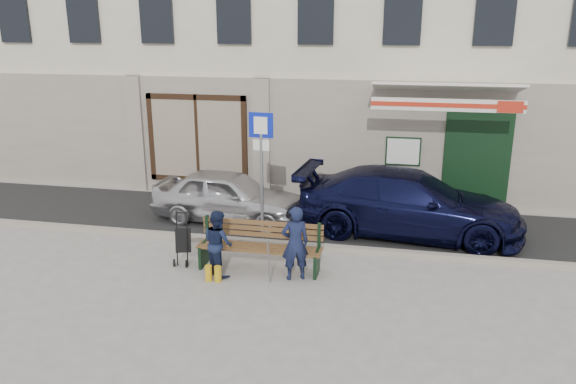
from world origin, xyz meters
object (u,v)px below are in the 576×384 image
(car_silver, at_px, (228,196))
(parking_sign, at_px, (261,156))
(man, at_px, (295,243))
(car_navy, at_px, (408,203))
(bench, at_px, (257,247))
(woman, at_px, (218,243))
(stroller, at_px, (183,241))

(car_silver, height_order, parking_sign, parking_sign)
(man, bearing_deg, car_navy, -148.81)
(car_silver, distance_m, man, 3.56)
(car_navy, bearing_deg, man, 149.35)
(car_navy, relative_size, parking_sign, 1.77)
(bench, height_order, woman, woman)
(parking_sign, relative_size, bench, 1.17)
(man, relative_size, woman, 1.12)
(bench, bearing_deg, parking_sign, 100.13)
(bench, bearing_deg, man, -18.43)
(stroller, bearing_deg, man, -23.75)
(car_silver, relative_size, man, 2.57)
(car_navy, height_order, parking_sign, parking_sign)
(man, height_order, woman, man)
(man, distance_m, woman, 1.45)
(car_silver, height_order, bench, car_silver)
(woman, bearing_deg, car_silver, -33.62)
(bench, relative_size, stroller, 2.35)
(bench, xyz_separation_m, man, (0.80, -0.27, 0.25))
(car_navy, xyz_separation_m, man, (-2.03, -2.81, -0.02))
(car_navy, bearing_deg, car_silver, 94.98)
(car_navy, distance_m, stroller, 5.03)
(bench, distance_m, man, 0.88)
(bench, bearing_deg, woman, -151.50)
(car_silver, relative_size, parking_sign, 1.29)
(parking_sign, bearing_deg, car_silver, 140.29)
(car_navy, bearing_deg, woman, 135.02)
(stroller, bearing_deg, parking_sign, 32.11)
(woman, bearing_deg, bench, -108.90)
(man, relative_size, stroller, 1.38)
(bench, xyz_separation_m, woman, (-0.65, -0.36, 0.17))
(parking_sign, distance_m, bench, 2.06)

